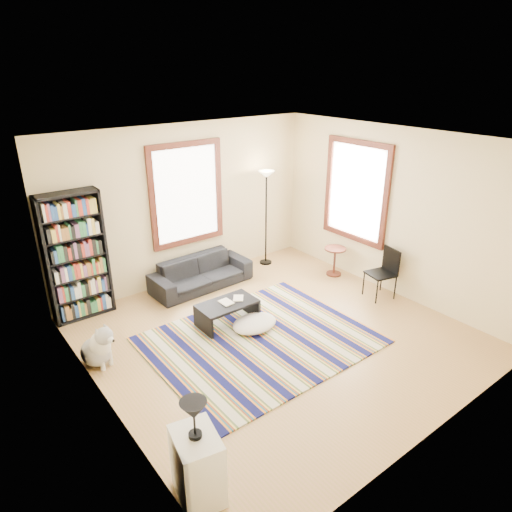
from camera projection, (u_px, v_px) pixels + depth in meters
floor at (277, 338)px, 6.73m from camera, size 5.00×5.00×0.10m
ceiling at (281, 138)px, 5.60m from camera, size 5.00×5.00×0.10m
wall_back at (185, 204)px, 8.02m from camera, size 5.00×0.10×2.80m
wall_front at (453, 327)px, 4.31m from camera, size 5.00×0.10×2.80m
wall_left at (91, 303)px, 4.73m from camera, size 0.10×5.00×2.80m
wall_right at (395, 212)px, 7.60m from camera, size 0.10×5.00×2.80m
window_back at (187, 194)px, 7.89m from camera, size 1.20×0.06×1.60m
window_right at (356, 191)px, 8.06m from camera, size 0.06×1.20×1.60m
rug at (260, 340)px, 6.58m from camera, size 3.03×2.42×0.02m
sofa at (201, 273)px, 8.08m from camera, size 0.77×1.83×0.53m
bookshelf at (76, 257)px, 6.87m from camera, size 0.90×0.30×2.00m
coffee_table at (227, 313)px, 6.95m from camera, size 1.00×0.71×0.36m
book_a at (222, 304)px, 6.82m from camera, size 0.23×0.17×0.02m
book_b at (233, 298)px, 6.99m from camera, size 0.25×0.26×0.02m
floor_cushion at (255, 323)px, 6.85m from camera, size 0.83×0.71×0.18m
floor_lamp at (266, 219)px, 8.77m from camera, size 0.40×0.40×1.86m
side_table at (334, 261)px, 8.53m from camera, size 0.52×0.52×0.54m
folding_chair at (381, 274)px, 7.65m from camera, size 0.50×0.49×0.86m
white_cabinet at (197, 466)px, 4.11m from camera, size 0.47×0.57×0.70m
table_lamp at (194, 420)px, 3.89m from camera, size 0.26×0.26×0.38m
dog at (95, 344)px, 5.97m from camera, size 0.63×0.72×0.60m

